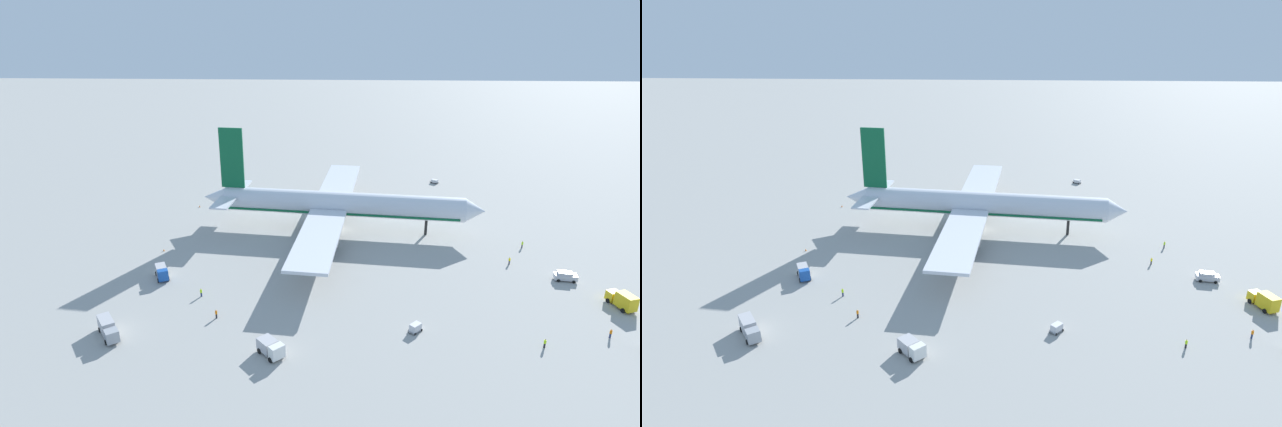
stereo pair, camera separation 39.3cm
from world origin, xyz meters
The scene contains 17 objects.
ground_plane centered at (0.00, 0.00, 0.00)m, with size 600.00×600.00×0.00m, color #9E9E99.
airliner centered at (-1.44, 0.09, 6.76)m, with size 71.06×73.85×25.33m.
service_truck_0 centered at (-37.46, -27.65, 1.45)m, with size 4.09×5.53×2.69m.
service_truck_1 centered at (-39.98, -48.78, 1.56)m, with size 5.82×6.90×2.84m.
service_truck_2 centered at (52.89, -35.69, 1.66)m, with size 3.89×6.20×3.18m.
service_truck_4 centered at (-11.35, -53.00, 1.45)m, with size 5.10×5.28×2.68m.
service_van centered at (46.37, -25.25, 1.03)m, with size 4.68×2.57×1.97m.
baggage_cart_0 centered at (13.01, -45.26, 0.83)m, with size 2.73×2.72×1.54m.
baggage_cart_1 centered at (29.75, 39.66, 0.67)m, with size 2.83×2.55×1.21m.
ground_worker_0 centered at (37.02, -18.07, 0.83)m, with size 0.46×0.46×1.65m.
ground_worker_1 centered at (42.51, -9.26, 0.88)m, with size 0.50×0.50×1.73m.
ground_worker_2 centered at (33.93, -49.11, 0.85)m, with size 0.50×0.50×1.67m.
ground_worker_3 centered at (-27.38, -34.85, 0.90)m, with size 0.54×0.54×1.76m.
ground_worker_4 centered at (46.16, -45.82, 0.91)m, with size 0.55×0.55×1.79m.
ground_worker_5 centered at (-22.68, -42.44, 0.89)m, with size 0.53×0.53×1.75m.
traffic_cone_0 centered at (-41.32, -14.59, 0.28)m, with size 0.36×0.36×0.55m, color orange.
traffic_cone_1 centered at (-40.38, 14.65, 0.28)m, with size 0.36×0.36×0.55m, color orange.
Camera 1 is at (-0.32, -125.15, 52.93)m, focal length 29.88 mm.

